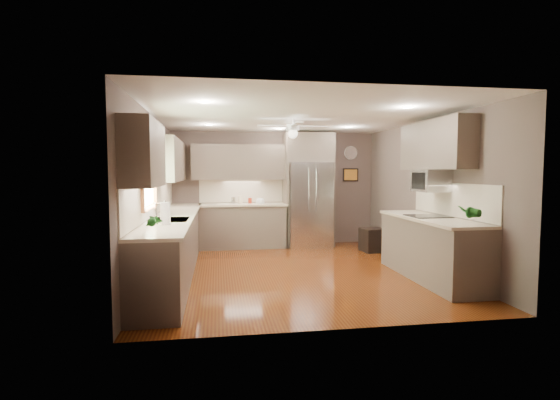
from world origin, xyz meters
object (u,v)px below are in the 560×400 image
object	(u,v)px
bowl	(260,203)
canister_c	(240,199)
canister_d	(250,201)
paper_towel	(165,214)
refrigerator	(309,192)
microwave	(431,181)
potted_plant_left	(154,221)
stool	(373,240)
soap_bottle	(165,209)
potted_plant_right	(469,212)
canister_b	(233,200)

from	to	relation	value
bowl	canister_c	bearing A→B (deg)	170.86
canister_d	paper_towel	size ratio (longest dim) A/B	0.37
refrigerator	microwave	size ratio (longest dim) A/B	4.45
refrigerator	microwave	bearing A→B (deg)	-63.91
microwave	refrigerator	bearing A→B (deg)	116.09
canister_c	canister_d	bearing A→B (deg)	4.28
canister_d	refrigerator	world-z (taller)	refrigerator
potted_plant_left	paper_towel	distance (m)	0.85
paper_towel	canister_c	bearing A→B (deg)	71.01
potted_plant_left	stool	world-z (taller)	potted_plant_left
canister_d	microwave	world-z (taller)	microwave
potted_plant_left	paper_towel	xyz separation A→B (m)	(0.01, 0.85, -0.01)
refrigerator	stool	distance (m)	1.70
soap_bottle	microwave	size ratio (longest dim) A/B	0.36
soap_bottle	potted_plant_right	world-z (taller)	potted_plant_right
potted_plant_left	potted_plant_right	bearing A→B (deg)	3.45
canister_d	canister_c	bearing A→B (deg)	-175.72
canister_d	potted_plant_right	xyz separation A→B (m)	(2.49, -3.95, 0.11)
soap_bottle	potted_plant_right	size ratio (longest dim) A/B	0.60
soap_bottle	refrigerator	xyz separation A→B (m)	(2.76, 2.15, 0.15)
soap_bottle	paper_towel	xyz separation A→B (m)	(0.14, -1.09, 0.04)
canister_b	canister_d	world-z (taller)	canister_b
canister_b	paper_towel	size ratio (longest dim) A/B	0.43
potted_plant_left	potted_plant_right	distance (m)	3.86
canister_d	bowl	xyz separation A→B (m)	(0.21, -0.08, -0.04)
microwave	potted_plant_right	bearing A→B (deg)	-95.39
paper_towel	potted_plant_right	bearing A→B (deg)	-9.18
potted_plant_right	refrigerator	world-z (taller)	refrigerator
canister_b	refrigerator	bearing A→B (deg)	-3.50
canister_c	paper_towel	size ratio (longest dim) A/B	0.51
canister_d	potted_plant_left	xyz separation A→B (m)	(-1.37, -4.19, 0.09)
canister_d	soap_bottle	world-z (taller)	soap_bottle
soap_bottle	refrigerator	size ratio (longest dim) A/B	0.08
canister_c	potted_plant_right	distance (m)	4.77
refrigerator	canister_b	bearing A→B (deg)	176.50
soap_bottle	bowl	world-z (taller)	soap_bottle
canister_c	refrigerator	xyz separation A→B (m)	(1.48, -0.08, 0.16)
canister_d	bowl	bearing A→B (deg)	-21.68
canister_b	stool	size ratio (longest dim) A/B	0.28
paper_towel	bowl	bearing A→B (deg)	64.27
canister_b	refrigerator	xyz separation A→B (m)	(1.63, -0.10, 0.18)
refrigerator	soap_bottle	bearing A→B (deg)	-142.15
soap_bottle	refrigerator	distance (m)	3.50
stool	potted_plant_right	bearing A→B (deg)	-88.80
refrigerator	paper_towel	bearing A→B (deg)	-128.99
potted_plant_right	stool	size ratio (longest dim) A/B	0.68
potted_plant_left	canister_c	bearing A→B (deg)	74.51
canister_d	paper_towel	world-z (taller)	paper_towel
bowl	refrigerator	world-z (taller)	refrigerator
canister_b	paper_towel	distance (m)	3.49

